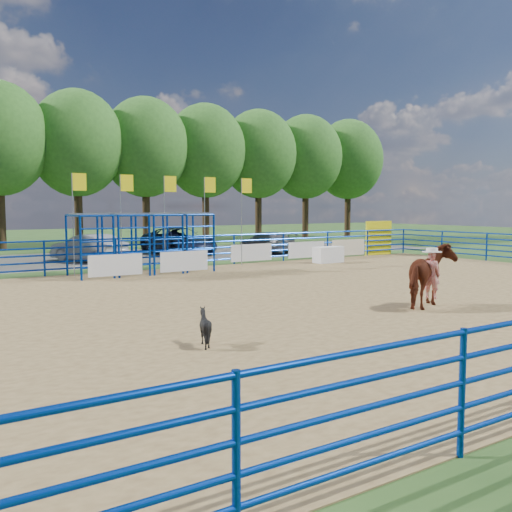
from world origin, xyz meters
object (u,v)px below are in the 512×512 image
horse_and_rider (431,274)px  car_c (179,241)px  calf (205,327)px  announcer_table (328,255)px  car_b (89,248)px  car_d (267,242)px

horse_and_rider → car_c: (1.83, 20.22, -0.17)m
calf → car_c: 22.62m
announcer_table → car_b: car_b is taller
car_c → car_d: (5.25, -1.62, -0.15)m
horse_and_rider → car_b: 19.01m
calf → car_d: (14.50, 19.02, 0.25)m
calf → car_d: car_d is taller
calf → car_d: size_ratio=0.17×
car_c → car_d: 5.49m
calf → car_b: size_ratio=0.18×
calf → car_b: (3.38, 18.99, 0.32)m
announcer_table → horse_and_rider: horse_and_rider is taller
calf → horse_and_rider: bearing=-114.6°
car_d → car_b: bearing=-0.0°
calf → car_c: (9.25, 20.63, 0.40)m
announcer_table → car_d: car_d is taller
car_c → car_d: car_c is taller
calf → car_c: bearing=-51.9°
announcer_table → car_b: (-9.99, 7.15, 0.30)m
announcer_table → car_b: 12.29m
car_b → horse_and_rider: bearing=77.5°
horse_and_rider → car_c: horse_and_rider is taller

